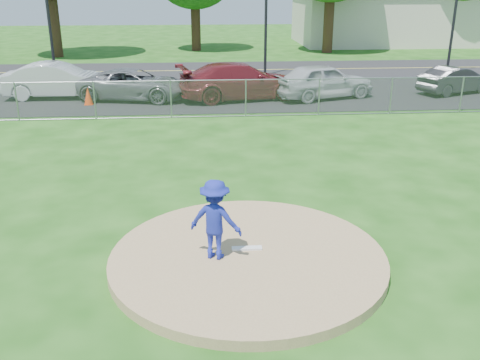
# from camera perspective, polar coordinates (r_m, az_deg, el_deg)

# --- Properties ---
(ground) EXTENTS (120.00, 120.00, 0.00)m
(ground) POSITION_cam_1_polar(r_m,az_deg,el_deg) (19.95, -1.76, 5.37)
(ground) COLOR #174910
(ground) RESTS_ON ground
(pitchers_mound) EXTENTS (5.40, 5.40, 0.20)m
(pitchers_mound) POSITION_cam_1_polar(r_m,az_deg,el_deg) (10.60, 0.83, -8.37)
(pitchers_mound) COLOR #A08058
(pitchers_mound) RESTS_ON ground
(pitching_rubber) EXTENTS (0.60, 0.15, 0.04)m
(pitching_rubber) POSITION_cam_1_polar(r_m,az_deg,el_deg) (10.72, 0.74, -7.29)
(pitching_rubber) COLOR white
(pitching_rubber) RESTS_ON pitchers_mound
(chain_link_fence) EXTENTS (40.00, 0.06, 1.50)m
(chain_link_fence) POSITION_cam_1_polar(r_m,az_deg,el_deg) (21.72, -2.04, 8.66)
(chain_link_fence) COLOR gray
(chain_link_fence) RESTS_ON ground
(parking_lot) EXTENTS (50.00, 8.00, 0.01)m
(parking_lot) POSITION_cam_1_polar(r_m,az_deg,el_deg) (26.28, -2.45, 9.09)
(parking_lot) COLOR black
(parking_lot) RESTS_ON ground
(street) EXTENTS (60.00, 7.00, 0.01)m
(street) POSITION_cam_1_polar(r_m,az_deg,el_deg) (33.66, -2.92, 11.62)
(street) COLOR black
(street) RESTS_ON ground
(commercial_building) EXTENTS (16.40, 9.40, 4.30)m
(commercial_building) POSITION_cam_1_polar(r_m,az_deg,el_deg) (50.25, 15.89, 16.33)
(commercial_building) COLOR beige
(commercial_building) RESTS_ON ground
(traffic_signal_left) EXTENTS (1.28, 0.20, 5.60)m
(traffic_signal_left) POSITION_cam_1_polar(r_m,az_deg,el_deg) (32.27, -19.34, 16.16)
(traffic_signal_left) COLOR black
(traffic_signal_left) RESTS_ON ground
(traffic_signal_right) EXTENTS (1.28, 0.20, 5.60)m
(traffic_signal_right) POSITION_cam_1_polar(r_m,az_deg,el_deg) (34.74, 22.29, 16.04)
(traffic_signal_right) COLOR black
(traffic_signal_right) RESTS_ON ground
(pitcher) EXTENTS (1.16, 0.92, 1.58)m
(pitcher) POSITION_cam_1_polar(r_m,az_deg,el_deg) (10.12, -2.66, -4.23)
(pitcher) COLOR #1C269A
(pitcher) RESTS_ON pitchers_mound
(traffic_cone) EXTENTS (0.40, 0.40, 0.77)m
(traffic_cone) POSITION_cam_1_polar(r_m,az_deg,el_deg) (24.93, -15.89, 8.62)
(traffic_cone) COLOR #E93E0C
(traffic_cone) RESTS_ON parking_lot
(parked_car_white) EXTENTS (4.95, 1.73, 1.63)m
(parked_car_white) POSITION_cam_1_polar(r_m,az_deg,el_deg) (26.79, -18.83, 10.03)
(parked_car_white) COLOR silver
(parked_car_white) RESTS_ON parking_lot
(parked_car_gray) EXTENTS (5.36, 3.27, 1.39)m
(parked_car_gray) POSITION_cam_1_polar(r_m,az_deg,el_deg) (25.51, -11.26, 9.96)
(parked_car_gray) COLOR slate
(parked_car_gray) RESTS_ON parking_lot
(parked_car_darkred) EXTENTS (6.11, 3.51, 1.67)m
(parked_car_darkred) POSITION_cam_1_polar(r_m,az_deg,el_deg) (25.11, 0.04, 10.52)
(parked_car_darkred) COLOR maroon
(parked_car_darkred) RESTS_ON parking_lot
(parked_car_pearl) EXTENTS (5.10, 3.32, 1.61)m
(parked_car_pearl) POSITION_cam_1_polar(r_m,az_deg,el_deg) (25.62, 8.88, 10.41)
(parked_car_pearl) COLOR #BABCBE
(parked_car_pearl) RESTS_ON parking_lot
(parked_car_charcoal) EXTENTS (4.12, 2.70, 1.28)m
(parked_car_charcoal) POSITION_cam_1_polar(r_m,az_deg,el_deg) (28.50, 22.04, 9.86)
(parked_car_charcoal) COLOR #262628
(parked_car_charcoal) RESTS_ON parking_lot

